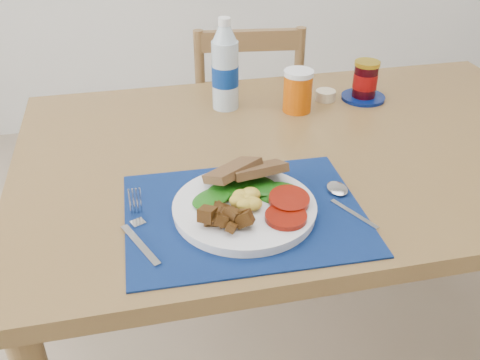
# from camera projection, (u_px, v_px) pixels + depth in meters

# --- Properties ---
(table) EXTENTS (1.40, 0.90, 0.75)m
(table) POSITION_uv_depth(u_px,v_px,m) (311.00, 175.00, 1.33)
(table) COLOR brown
(table) RESTS_ON ground
(chair_far) EXTENTS (0.43, 0.42, 1.05)m
(chair_far) POSITION_uv_depth(u_px,v_px,m) (246.00, 109.00, 1.96)
(chair_far) COLOR brown
(chair_far) RESTS_ON ground
(placemat) EXTENTS (0.47, 0.37, 0.00)m
(placemat) POSITION_uv_depth(u_px,v_px,m) (244.00, 213.00, 1.04)
(placemat) COLOR black
(placemat) RESTS_ON table
(breakfast_plate) EXTENTS (0.28, 0.28, 0.07)m
(breakfast_plate) POSITION_uv_depth(u_px,v_px,m) (242.00, 206.00, 1.03)
(breakfast_plate) COLOR silver
(breakfast_plate) RESTS_ON placemat
(fork) EXTENTS (0.07, 0.19, 0.00)m
(fork) POSITION_uv_depth(u_px,v_px,m) (139.00, 230.00, 0.99)
(fork) COLOR #B2B5BA
(fork) RESTS_ON placemat
(spoon) EXTENTS (0.06, 0.17, 0.01)m
(spoon) POSITION_uv_depth(u_px,v_px,m) (342.00, 197.00, 1.08)
(spoon) COLOR #B2B5BA
(spoon) RESTS_ON placemat
(water_bottle) EXTENTS (0.07, 0.07, 0.25)m
(water_bottle) POSITION_uv_depth(u_px,v_px,m) (225.00, 70.00, 1.41)
(water_bottle) COLOR #ADBFCC
(water_bottle) RESTS_ON table
(juice_glass) EXTENTS (0.08, 0.08, 0.11)m
(juice_glass) POSITION_uv_depth(u_px,v_px,m) (298.00, 92.00, 1.42)
(juice_glass) COLOR #B84904
(juice_glass) RESTS_ON table
(ramekin) EXTENTS (0.06, 0.06, 0.03)m
(ramekin) POSITION_uv_depth(u_px,v_px,m) (326.00, 95.00, 1.50)
(ramekin) COLOR beige
(ramekin) RESTS_ON table
(jam_on_saucer) EXTENTS (0.12, 0.12, 0.11)m
(jam_on_saucer) POSITION_uv_depth(u_px,v_px,m) (365.00, 83.00, 1.49)
(jam_on_saucer) COLOR #051452
(jam_on_saucer) RESTS_ON table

